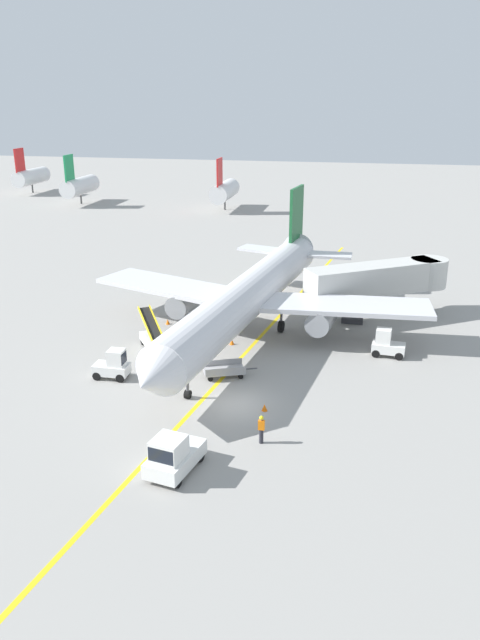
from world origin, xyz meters
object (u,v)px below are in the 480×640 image
at_px(jet_bridge, 387,278).
at_px(pushback_tug, 173,456).
at_px(belt_loader_forward_hold, 154,339).
at_px(baggage_cart_loaded, 224,370).
at_px(ground_crew_marshaller, 261,428).
at_px(baggage_tug_near_wing, 387,344).
at_px(safety_cone_wingtip_left, 264,407).
at_px(baggage_tug_by_cargo_door, 113,366).
at_px(safety_cone_nose_left, 232,342).
at_px(safety_cone_nose_right, 168,322).
at_px(airliner, 250,294).

bearing_deg(jet_bridge, pushback_tug, -112.05).
height_order(belt_loader_forward_hold, baggage_cart_loaded, belt_loader_forward_hold).
bearing_deg(ground_crew_marshaller, baggage_tug_near_wing, 63.72).
distance_m(baggage_tug_near_wing, ground_crew_marshaller, 15.75).
relative_size(baggage_cart_loaded, safety_cone_wingtip_left, 8.58).
bearing_deg(baggage_tug_near_wing, baggage_tug_by_cargo_door, -156.99).
xyz_separation_m(jet_bridge, safety_cone_nose_left, (-11.62, -8.91, -3.32)).
bearing_deg(ground_crew_marshaller, safety_cone_wingtip_left, 96.86).
height_order(pushback_tug, safety_cone_nose_left, pushback_tug).
bearing_deg(safety_cone_nose_left, jet_bridge, 37.47).
bearing_deg(safety_cone_nose_right, ground_crew_marshaller, -57.36).
bearing_deg(baggage_cart_loaded, pushback_tug, -89.58).
relative_size(belt_loader_forward_hold, safety_cone_wingtip_left, 11.02).
bearing_deg(safety_cone_wingtip_left, safety_cone_nose_left, 112.90).
xyz_separation_m(safety_cone_nose_right, safety_cone_wingtip_left, (10.62, -13.52, 0.00)).
bearing_deg(safety_cone_wingtip_left, safety_cone_nose_right, 128.14).
distance_m(safety_cone_nose_left, safety_cone_nose_right, 7.14).
bearing_deg(belt_loader_forward_hold, airliner, 34.07).
bearing_deg(safety_cone_nose_right, jet_bridge, 17.27).
xyz_separation_m(pushback_tug, baggage_tug_near_wing, (10.89, 17.89, -0.07)).
bearing_deg(jet_bridge, airliner, -148.53).
bearing_deg(baggage_tug_near_wing, safety_cone_nose_right, 170.05).
bearing_deg(jet_bridge, ground_crew_marshaller, -106.71).
relative_size(belt_loader_forward_hold, safety_cone_nose_right, 11.02).
xyz_separation_m(baggage_tug_by_cargo_door, safety_cone_wingtip_left, (10.93, -2.56, -0.71)).
height_order(safety_cone_nose_left, safety_cone_wingtip_left, same).
height_order(jet_bridge, safety_cone_nose_right, jet_bridge).
bearing_deg(jet_bridge, baggage_tug_by_cargo_door, -137.81).
bearing_deg(baggage_tug_near_wing, belt_loader_forward_hold, -172.67).
height_order(baggage_tug_near_wing, baggage_tug_by_cargo_door, same).
bearing_deg(belt_loader_forward_hold, safety_cone_nose_left, 20.19).
height_order(jet_bridge, ground_crew_marshaller, jet_bridge).
distance_m(belt_loader_forward_hold, safety_cone_nose_left, 6.01).
bearing_deg(ground_crew_marshaller, pushback_tug, -136.12).
distance_m(pushback_tug, safety_cone_nose_left, 17.76).
xyz_separation_m(baggage_tug_near_wing, baggage_tug_by_cargo_door, (-18.36, -7.80, 0.00)).
distance_m(jet_bridge, safety_cone_nose_right, 19.07).
distance_m(jet_bridge, ground_crew_marshaller, 24.01).
distance_m(airliner, baggage_cart_loaded, 8.74).
relative_size(pushback_tug, safety_cone_wingtip_left, 8.88).
xyz_separation_m(jet_bridge, baggage_tug_by_cargo_door, (-18.25, -16.54, -2.62)).
bearing_deg(baggage_cart_loaded, baggage_tug_by_cargo_door, -166.34).
bearing_deg(baggage_tug_by_cargo_door, airliner, 52.84).
height_order(jet_bridge, safety_cone_wingtip_left, jet_bridge).
distance_m(airliner, safety_cone_wingtip_left, 13.39).
relative_size(baggage_tug_near_wing, belt_loader_forward_hold, 0.52).
distance_m(airliner, pushback_tug, 20.25).
bearing_deg(safety_cone_nose_left, belt_loader_forward_hold, -159.81).
bearing_deg(belt_loader_forward_hold, jet_bridge, 32.48).
height_order(belt_loader_forward_hold, ground_crew_marshaller, belt_loader_forward_hold).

